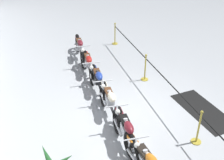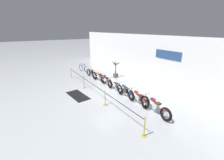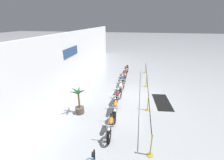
{
  "view_description": "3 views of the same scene",
  "coord_description": "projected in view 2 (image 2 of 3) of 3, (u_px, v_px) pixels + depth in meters",
  "views": [
    {
      "loc": [
        -6.64,
        2.74,
        5.34
      ],
      "look_at": [
        1.04,
        0.29,
        0.59
      ],
      "focal_mm": 45.0,
      "sensor_mm": 36.0,
      "label": 1
    },
    {
      "loc": [
        9.26,
        -5.52,
        4.75
      ],
      "look_at": [
        -0.85,
        0.95,
        0.6
      ],
      "focal_mm": 24.0,
      "sensor_mm": 36.0,
      "label": 2
    },
    {
      "loc": [
        -9.85,
        -0.52,
        5.05
      ],
      "look_at": [
        0.12,
        1.36,
        1.0
      ],
      "focal_mm": 24.0,
      "sensor_mm": 36.0,
      "label": 3
    }
  ],
  "objects": [
    {
      "name": "motorcycle_orange_1",
      "position": [
        99.0,
        77.0,
        14.01
      ],
      "size": [
        2.32,
        0.63,
        0.96
      ],
      "color": "black",
      "rests_on": "ground"
    },
    {
      "name": "floor_banner",
      "position": [
        78.0,
        95.0,
        11.17
      ],
      "size": [
        2.35,
        1.22,
        0.01
      ],
      "primitive_type": "cube",
      "rotation": [
        0.0,
        0.0,
        0.1
      ],
      "color": "black",
      "rests_on": "ground"
    },
    {
      "name": "back_wall",
      "position": [
        155.0,
        59.0,
        13.66
      ],
      "size": [
        28.0,
        0.29,
        4.2
      ],
      "color": "white",
      "rests_on": "ground"
    },
    {
      "name": "motorcycle_cream_3",
      "position": [
        115.0,
        85.0,
        11.93
      ],
      "size": [
        2.37,
        0.62,
        0.92
      ],
      "color": "black",
      "rests_on": "ground"
    },
    {
      "name": "potted_palm_left_of_row",
      "position": [
        116.0,
        70.0,
        15.19
      ],
      "size": [
        1.11,
        0.92,
        1.75
      ],
      "color": "brown",
      "rests_on": "ground"
    },
    {
      "name": "motorcycle_orange_0",
      "position": [
        92.0,
        73.0,
        15.16
      ],
      "size": [
        2.16,
        0.62,
        0.94
      ],
      "color": "black",
      "rests_on": "ground"
    },
    {
      "name": "motorcycle_maroon_2",
      "position": [
        106.0,
        80.0,
        13.08
      ],
      "size": [
        2.25,
        0.62,
        0.95
      ],
      "color": "black",
      "rests_on": "ground"
    },
    {
      "name": "motorcycle_maroon_6",
      "position": [
        155.0,
        106.0,
        8.68
      ],
      "size": [
        2.48,
        0.62,
        0.97
      ],
      "color": "black",
      "rests_on": "ground"
    },
    {
      "name": "stanchion_far_right",
      "position": [
        144.0,
        130.0,
        6.85
      ],
      "size": [
        0.28,
        0.28,
        1.05
      ],
      "color": "gold",
      "rests_on": "ground"
    },
    {
      "name": "stanchion_mid_right",
      "position": [
        105.0,
        100.0,
        9.69
      ],
      "size": [
        0.28,
        0.28,
        1.05
      ],
      "color": "gold",
      "rests_on": "ground"
    },
    {
      "name": "motorcycle_red_5",
      "position": [
        138.0,
        97.0,
        9.84
      ],
      "size": [
        2.18,
        0.62,
        0.91
      ],
      "color": "black",
      "rests_on": "ground"
    },
    {
      "name": "ground_plane",
      "position": [
        108.0,
        92.0,
        11.74
      ],
      "size": [
        120.0,
        120.0,
        0.0
      ],
      "primitive_type": "plane",
      "color": "#B2B7BC"
    },
    {
      "name": "stanchion_mid_left",
      "position": [
        84.0,
        84.0,
        12.5
      ],
      "size": [
        0.28,
        0.28,
        1.05
      ],
      "color": "gold",
      "rests_on": "ground"
    },
    {
      "name": "bicycle",
      "position": [
        84.0,
        68.0,
        17.23
      ],
      "size": [
        1.69,
        0.57,
        0.96
      ],
      "color": "black",
      "rests_on": "ground"
    },
    {
      "name": "motorcycle_blue_4",
      "position": [
        125.0,
        91.0,
        10.88
      ],
      "size": [
        2.23,
        0.62,
        0.92
      ],
      "color": "black",
      "rests_on": "ground"
    },
    {
      "name": "stanchion_far_left",
      "position": [
        86.0,
        81.0,
        11.99
      ],
      "size": [
        10.48,
        0.28,
        1.05
      ],
      "color": "gold",
      "rests_on": "ground"
    }
  ]
}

